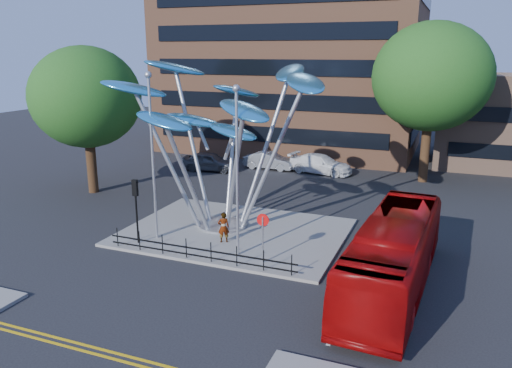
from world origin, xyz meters
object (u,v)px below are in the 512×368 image
at_px(no_entry_sign_island, 263,230).
at_px(parked_car_left, 210,161).
at_px(pedestrian, 224,227).
at_px(red_bus, 393,255).
at_px(parked_car_right, 321,164).
at_px(tree_right, 432,77).
at_px(tree_left, 86,98).
at_px(parked_car_mid, 269,161).
at_px(street_lamp_left, 152,143).
at_px(traffic_light_island, 136,198).
at_px(leaf_sculpture, 221,109).
at_px(street_lamp_right, 237,157).

bearing_deg(no_entry_sign_island, parked_car_left, 123.94).
xyz_separation_m(pedestrian, parked_car_left, (-8.29, 14.84, -0.17)).
relative_size(red_bus, parked_car_left, 2.41).
relative_size(pedestrian, parked_car_right, 0.31).
height_order(tree_right, tree_left, tree_right).
xyz_separation_m(no_entry_sign_island, parked_car_left, (-11.16, 16.57, -1.01)).
relative_size(tree_right, red_bus, 1.07).
distance_m(pedestrian, parked_car_mid, 17.72).
distance_m(tree_right, parked_car_left, 18.84).
height_order(street_lamp_left, no_entry_sign_island, street_lamp_left).
bearing_deg(parked_car_mid, red_bus, -146.03).
bearing_deg(traffic_light_island, tree_right, 56.31).
relative_size(tree_left, traffic_light_island, 3.01).
bearing_deg(red_bus, traffic_light_island, -177.85).
xyz_separation_m(street_lamp_left, pedestrian, (3.64, 0.75, -4.38)).
bearing_deg(pedestrian, no_entry_sign_island, 115.90).
relative_size(no_entry_sign_island, parked_car_mid, 0.55).
xyz_separation_m(tree_left, pedestrian, (13.14, -5.75, -5.82)).
bearing_deg(pedestrian, parked_car_left, -93.79).
height_order(traffic_light_island, no_entry_sign_island, traffic_light_island).
relative_size(red_bus, parked_car_mid, 2.56).
height_order(tree_left, leaf_sculpture, tree_left).
bearing_deg(parked_car_right, tree_right, -79.38).
bearing_deg(street_lamp_right, tree_left, 154.23).
height_order(pedestrian, parked_car_right, pedestrian).
height_order(street_lamp_left, parked_car_mid, street_lamp_left).
bearing_deg(parked_car_left, tree_right, -86.71).
bearing_deg(leaf_sculpture, tree_left, 164.45).
distance_m(tree_right, tree_left, 25.09).
height_order(leaf_sculpture, street_lamp_left, leaf_sculpture).
bearing_deg(parked_car_right, no_entry_sign_island, -164.87).
relative_size(street_lamp_left, traffic_light_island, 2.57).
bearing_deg(street_lamp_left, no_entry_sign_island, -8.61).
bearing_deg(tree_right, parked_car_mid, -177.98).
bearing_deg(no_entry_sign_island, parked_car_mid, 109.27).
relative_size(tree_right, parked_car_left, 2.57).
xyz_separation_m(tree_right, tree_left, (-22.00, -12.00, -1.24)).
bearing_deg(pedestrian, street_lamp_left, -21.39).
distance_m(no_entry_sign_island, parked_car_mid, 20.20).
bearing_deg(parked_car_left, leaf_sculpture, -156.60).
bearing_deg(tree_left, parked_car_mid, 51.03).
bearing_deg(tree_right, parked_car_right, -178.12).
distance_m(street_lamp_left, no_entry_sign_island, 7.47).
height_order(tree_right, street_lamp_right, tree_right).
xyz_separation_m(traffic_light_island, parked_car_mid, (0.34, 19.05, -1.88)).
bearing_deg(parked_car_right, parked_car_mid, 101.02).
bearing_deg(leaf_sculpture, parked_car_right, 82.76).
relative_size(street_lamp_left, parked_car_right, 1.64).
bearing_deg(tree_right, street_lamp_left, -124.05).
relative_size(street_lamp_right, parked_car_right, 1.55).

